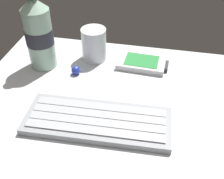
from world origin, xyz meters
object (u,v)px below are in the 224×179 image
keyboard (98,121)px  trackball_mouse (76,70)px  water_bottle (39,33)px  handheld_device (142,63)px  juice_cup (94,45)px

keyboard → trackball_mouse: bearing=121.3°
trackball_mouse → water_bottle: bearing=166.6°
handheld_device → water_bottle: size_ratio=0.63×
juice_cup → water_bottle: bearing=-155.1°
handheld_device → water_bottle: water_bottle is taller
keyboard → handheld_device: 23.11cm
handheld_device → juice_cup: size_ratio=1.54×
keyboard → juice_cup: bearing=105.8°
water_bottle → juice_cup: bearing=24.9°
keyboard → handheld_device: size_ratio=2.26×
keyboard → trackball_mouse: size_ratio=13.38×
trackball_mouse → handheld_device: bearing=24.3°
juice_cup → water_bottle: size_ratio=0.41×
trackball_mouse → juice_cup: bearing=70.4°
juice_cup → water_bottle: 14.10cm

